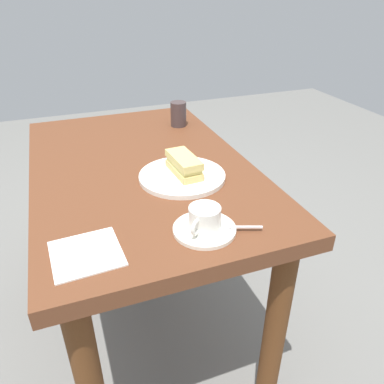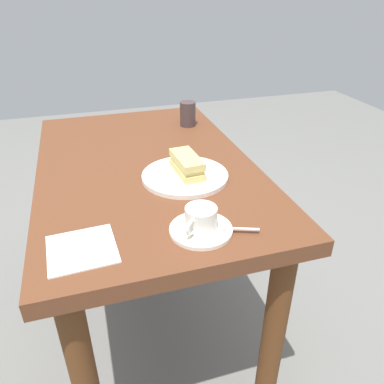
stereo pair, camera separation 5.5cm
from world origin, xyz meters
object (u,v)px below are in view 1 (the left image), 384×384
sandwich_front (184,165)px  coffee_saucer (204,229)px  spoon (235,227)px  dining_table (143,197)px  coffee_cup (204,218)px  drinking_glass (178,114)px  napkin (86,253)px  sandwich_plate (182,176)px

sandwich_front → coffee_saucer: 0.29m
coffee_saucer → spoon: (-0.03, -0.07, 0.01)m
dining_table → coffee_saucer: size_ratio=7.12×
coffee_saucer → coffee_cup: coffee_cup is taller
dining_table → drinking_glass: 0.42m
napkin → spoon: bearing=-96.0°
dining_table → spoon: (-0.44, -0.12, 0.14)m
dining_table → spoon: bearing=-164.3°
coffee_saucer → napkin: size_ratio=1.02×
dining_table → coffee_saucer: coffee_saucer is taller
sandwich_plate → coffee_saucer: 0.28m
drinking_glass → spoon: bearing=171.7°
sandwich_plate → drinking_glass: bearing=-17.4°
napkin → sandwich_front: bearing=-50.1°
sandwich_front → sandwich_plate: bearing=120.8°
sandwich_front → coffee_cup: bearing=170.2°
sandwich_plate → sandwich_front: bearing=-59.2°
sandwich_plate → dining_table: bearing=34.2°
dining_table → drinking_glass: (0.30, -0.23, 0.17)m
coffee_cup → drinking_glass: drinking_glass is taller
spoon → coffee_saucer: bearing=69.5°
sandwich_plate → coffee_saucer: (-0.28, 0.04, -0.00)m
sandwich_plate → drinking_glass: drinking_glass is taller
sandwich_plate → sandwich_front: (0.00, -0.01, 0.04)m
sandwich_plate → drinking_glass: 0.47m
coffee_saucer → spoon: bearing=-110.5°
sandwich_front → drinking_glass: size_ratio=1.53×
coffee_saucer → napkin: 0.28m
sandwich_front → drinking_glass: drinking_glass is taller
drinking_glass → coffee_cup: bearing=166.0°
dining_table → drinking_glass: drinking_glass is taller
coffee_cup → drinking_glass: bearing=-14.0°
spoon → drinking_glass: size_ratio=0.98×
napkin → coffee_cup: bearing=-92.4°
dining_table → spoon: spoon is taller
dining_table → drinking_glass: size_ratio=11.09×
coffee_saucer → coffee_cup: size_ratio=1.70×
napkin → dining_table: bearing=-28.5°
sandwich_plate → drinking_glass: (0.44, -0.14, 0.04)m
dining_table → sandwich_front: 0.24m
coffee_cup → drinking_glass: (0.72, -0.18, 0.01)m
sandwich_front → napkin: (-0.27, 0.32, -0.04)m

